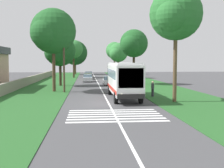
# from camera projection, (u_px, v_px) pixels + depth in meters

# --- Properties ---
(ground) EXTENTS (160.00, 160.00, 0.00)m
(ground) POSITION_uv_depth(u_px,v_px,m) (109.00, 103.00, 26.98)
(ground) COLOR #424244
(grass_verge_left) EXTENTS (120.00, 8.00, 0.04)m
(grass_verge_left) POSITION_uv_depth(u_px,v_px,m) (43.00, 89.00, 41.16)
(grass_verge_left) COLOR #235623
(grass_verge_left) RESTS_ON ground
(grass_verge_right) EXTENTS (120.00, 8.00, 0.04)m
(grass_verge_right) POSITION_uv_depth(u_px,v_px,m) (157.00, 88.00, 42.59)
(grass_verge_right) COLOR #235623
(grass_verge_right) RESTS_ON ground
(centre_line) EXTENTS (110.00, 0.16, 0.01)m
(centre_line) POSITION_uv_depth(u_px,v_px,m) (101.00, 88.00, 41.88)
(centre_line) COLOR silver
(centre_line) RESTS_ON ground
(coach_bus) EXTENTS (11.16, 2.62, 3.73)m
(coach_bus) POSITION_uv_depth(u_px,v_px,m) (123.00, 78.00, 30.60)
(coach_bus) COLOR white
(coach_bus) RESTS_ON ground
(zebra_crossing) EXTENTS (4.95, 6.80, 0.01)m
(zebra_crossing) POSITION_uv_depth(u_px,v_px,m) (115.00, 115.00, 21.03)
(zebra_crossing) COLOR silver
(zebra_crossing) RESTS_ON ground
(trailing_car_0) EXTENTS (4.30, 1.78, 1.43)m
(trailing_car_0) POSITION_uv_depth(u_px,v_px,m) (109.00, 81.00, 48.62)
(trailing_car_0) COLOR silver
(trailing_car_0) RESTS_ON ground
(trailing_car_1) EXTENTS (4.30, 1.78, 1.43)m
(trailing_car_1) POSITION_uv_depth(u_px,v_px,m) (88.00, 78.00, 55.78)
(trailing_car_1) COLOR silver
(trailing_car_1) RESTS_ON ground
(trailing_car_2) EXTENTS (4.30, 1.78, 1.43)m
(trailing_car_2) POSITION_uv_depth(u_px,v_px,m) (88.00, 76.00, 63.91)
(trailing_car_2) COLOR gold
(trailing_car_2) RESTS_ON ground
(trailing_car_3) EXTENTS (4.30, 1.78, 1.43)m
(trailing_car_3) POSITION_uv_depth(u_px,v_px,m) (89.00, 75.00, 71.51)
(trailing_car_3) COLOR black
(trailing_car_3) RESTS_ON ground
(roadside_tree_left_0) EXTENTS (8.74, 7.39, 10.13)m
(roadside_tree_left_0) POSITION_uv_depth(u_px,v_px,m) (74.00, 53.00, 87.17)
(roadside_tree_left_0) COLOR brown
(roadside_tree_left_0) RESTS_ON grass_verge_left
(roadside_tree_left_1) EXTENTS (5.40, 4.51, 8.97)m
(roadside_tree_left_1) POSITION_uv_depth(u_px,v_px,m) (73.00, 50.00, 68.68)
(roadside_tree_left_1) COLOR #3D2D1E
(roadside_tree_left_1) RESTS_ON grass_verge_left
(roadside_tree_left_2) EXTENTS (6.96, 5.76, 10.57)m
(roadside_tree_left_2) POSITION_uv_depth(u_px,v_px,m) (52.00, 33.00, 37.05)
(roadside_tree_left_2) COLOR #4C3826
(roadside_tree_left_2) RESTS_ON grass_verge_left
(roadside_tree_left_3) EXTENTS (5.62, 4.91, 7.98)m
(roadside_tree_left_3) POSITION_uv_depth(u_px,v_px,m) (59.00, 52.00, 45.91)
(roadside_tree_left_3) COLOR #3D2D1E
(roadside_tree_left_3) RESTS_ON grass_verge_left
(roadside_tree_right_0) EXTENTS (5.96, 4.97, 10.79)m
(roadside_tree_right_0) POSITION_uv_depth(u_px,v_px,m) (174.00, 16.00, 27.50)
(roadside_tree_right_0) COLOR brown
(roadside_tree_right_0) RESTS_ON grass_verge_right
(roadside_tree_right_1) EXTENTS (5.16, 4.45, 8.15)m
(roadside_tree_right_1) POSITION_uv_depth(u_px,v_px,m) (118.00, 53.00, 67.15)
(roadside_tree_right_1) COLOR #4C3826
(roadside_tree_right_1) RESTS_ON grass_verge_right
(roadside_tree_right_2) EXTENTS (6.10, 5.13, 9.71)m
(roadside_tree_right_2) POSITION_uv_depth(u_px,v_px,m) (114.00, 51.00, 87.79)
(roadside_tree_right_2) COLOR brown
(roadside_tree_right_2) RESTS_ON grass_verge_right
(roadside_tree_right_3) EXTENTS (5.97, 4.72, 9.23)m
(roadside_tree_right_3) POSITION_uv_depth(u_px,v_px,m) (133.00, 44.00, 48.92)
(roadside_tree_right_3) COLOR #3D2D1E
(roadside_tree_right_3) RESTS_ON grass_verge_right
(utility_pole) EXTENTS (0.24, 1.40, 8.96)m
(utility_pole) POSITION_uv_depth(u_px,v_px,m) (64.00, 55.00, 36.10)
(utility_pole) COLOR #473828
(utility_pole) RESTS_ON grass_verge_left
(roadside_wall) EXTENTS (70.00, 0.40, 1.32)m
(roadside_wall) POSITION_uv_depth(u_px,v_px,m) (26.00, 82.00, 45.78)
(roadside_wall) COLOR gray
(roadside_wall) RESTS_ON grass_verge_left
(pedestrian) EXTENTS (0.34, 0.34, 1.69)m
(pedestrian) POSITION_uv_depth(u_px,v_px,m) (153.00, 89.00, 31.98)
(pedestrian) COLOR #26262D
(pedestrian) RESTS_ON grass_verge_right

